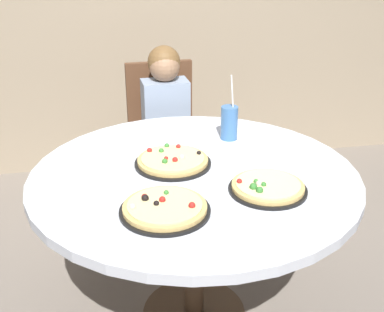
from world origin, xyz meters
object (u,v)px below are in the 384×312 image
Objects in this scene: dining_table at (194,190)px; chair_wooden at (163,133)px; diner_child at (169,152)px; soda_cup at (229,123)px; pizza_cheese at (165,208)px; pizza_pepperoni at (173,161)px; pizza_veggie at (267,187)px.

chair_wooden is (-0.00, 1.00, -0.14)m from dining_table.
diner_child is (0.00, 0.81, -0.18)m from dining_table.
chair_wooden is 3.09× the size of soda_cup.
chair_wooden is 2.93× the size of pizza_cheese.
dining_table is 4.15× the size of pizza_pepperoni.
soda_cup is at bearing -70.80° from chair_wooden.
soda_cup is (0.23, -0.67, 0.30)m from chair_wooden.
soda_cup is at bearing 54.68° from dining_table.
soda_cup is (-0.01, 0.54, 0.06)m from pizza_veggie.
dining_table is at bearing -48.50° from pizza_pepperoni.
pizza_cheese is 1.06× the size of soda_cup.
pizza_cheese is at bearing -118.67° from dining_table.
diner_child is at bearing 103.13° from pizza_veggie.
pizza_veggie is 0.92× the size of pizza_pepperoni.
dining_table is 1.25× the size of diner_child.
soda_cup reaches higher than dining_table.
pizza_veggie is (0.25, -1.21, 0.24)m from chair_wooden.
soda_cup is at bearing 37.88° from pizza_pepperoni.
diner_child is 0.79m from pizza_pepperoni.
diner_child is 3.52× the size of soda_cup.
chair_wooden is at bearing 109.20° from soda_cup.
diner_child reaches higher than soda_cup.
pizza_cheese reaches higher than pizza_pepperoni.
pizza_cheese is (-0.16, -0.30, 0.10)m from dining_table.
chair_wooden reaches higher than pizza_veggie.
soda_cup reaches higher than pizza_veggie.
chair_wooden is 2.92× the size of pizza_pepperoni.
dining_table is at bearing -90.29° from diner_child.
pizza_pepperoni is at bearing -94.47° from chair_wooden.
pizza_pepperoni is (0.09, 0.38, 0.00)m from pizza_cheese.
pizza_pepperoni is (-0.08, -0.73, 0.28)m from diner_child.
chair_wooden is 1.26m from pizza_veggie.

